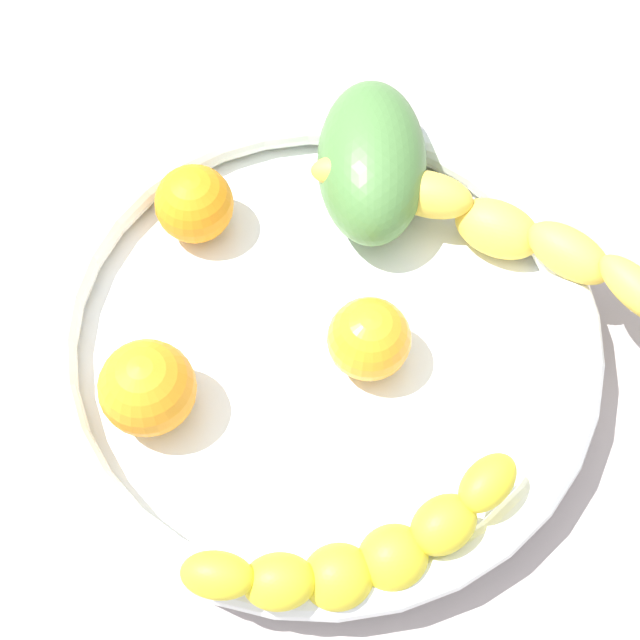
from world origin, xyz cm
name	(u,v)px	position (x,y,z in cm)	size (l,w,h in cm)	color
kitchen_counter	(320,364)	(0.00, 0.00, 1.50)	(120.00, 120.00, 3.00)	#A39796
fruit_bowl	(320,339)	(0.00, 0.00, 5.20)	(35.72, 35.72, 4.29)	white
banana_draped_left	(362,554)	(-9.32, -11.41, 7.91)	(17.81, 11.49, 4.99)	yellow
banana_draped_right	(496,226)	(12.70, -3.99, 7.90)	(9.65, 24.79, 5.77)	yellow
orange_front	(194,204)	(1.11, 12.20, 7.39)	(5.27, 5.27, 5.27)	orange
orange_mid_left	(147,388)	(-10.26, 4.63, 7.70)	(5.89, 5.89, 5.89)	orange
orange_mid_right	(369,339)	(1.17, -3.01, 7.37)	(5.24, 5.24, 5.24)	orange
mango_green	(372,161)	(11.12, 5.28, 8.24)	(12.78, 7.33, 6.97)	#4A7B3D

